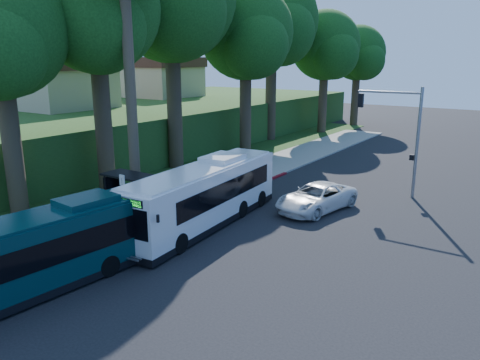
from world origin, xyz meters
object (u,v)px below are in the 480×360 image
Objects in this scene: pickup at (316,197)px; white_bus at (205,194)px; teal_bus at (51,247)px; bus_shelter at (130,187)px.

white_bus is at bearing -114.11° from pickup.
teal_bus reaches higher than pickup.
pickup is (3.90, 5.54, -0.92)m from white_bus.
pickup is at bearing 78.12° from teal_bus.
teal_bus is at bearing -96.54° from pickup.
white_bus reaches higher than teal_bus.
white_bus is at bearing 19.91° from bus_shelter.
white_bus is 6.83m from pickup.
bus_shelter is 0.27× the size of white_bus.
white_bus is 8.85m from teal_bus.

